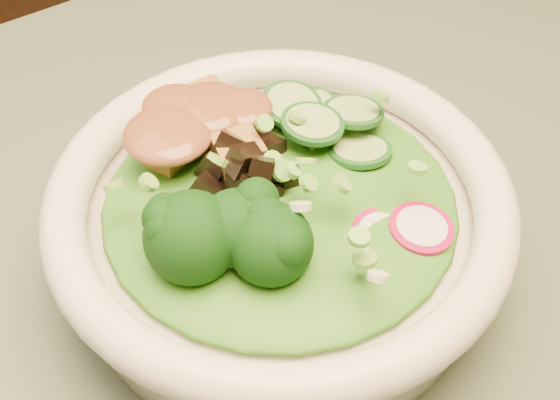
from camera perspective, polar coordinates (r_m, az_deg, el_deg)
salad_bowl at (r=0.43m, az=-0.00°, el=-1.73°), size 0.25×0.25×0.07m
lettuce_bed at (r=0.42m, az=-0.00°, el=0.09°), size 0.19×0.19×0.02m
broccoli_florets at (r=0.37m, az=-4.55°, el=-4.03°), size 0.09×0.09×0.04m
radish_slices at (r=0.40m, az=7.86°, el=-2.82°), size 0.11×0.07×0.02m
cucumber_slices at (r=0.45m, az=4.34°, el=5.82°), size 0.08×0.08×0.03m
mushroom_heap at (r=0.41m, az=-1.34°, el=1.93°), size 0.08×0.08×0.04m
tofu_cubes at (r=0.44m, az=-6.52°, el=4.24°), size 0.10×0.08×0.03m
peanut_sauce at (r=0.43m, az=-6.66°, el=5.45°), size 0.07×0.05×0.02m
scallion_garnish at (r=0.40m, az=-0.00°, el=2.27°), size 0.18×0.18×0.02m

